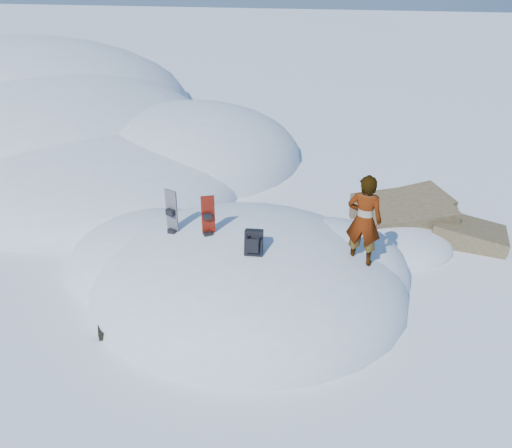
% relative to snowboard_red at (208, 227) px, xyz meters
% --- Properties ---
extents(ground, '(120.00, 120.00, 0.00)m').
position_rel_snowboard_red_xyz_m(ground, '(0.73, 0.28, -1.63)').
color(ground, white).
rests_on(ground, ground).
extents(snow_mound, '(8.00, 6.00, 3.00)m').
position_rel_snowboard_red_xyz_m(snow_mound, '(0.56, 0.52, -1.63)').
color(snow_mound, silver).
rests_on(snow_mound, ground).
extents(snow_ridge, '(21.50, 18.50, 6.40)m').
position_rel_snowboard_red_xyz_m(snow_ridge, '(-9.70, 10.13, -1.63)').
color(snow_ridge, silver).
rests_on(snow_ridge, ground).
extents(rock_outcrop, '(4.68, 4.41, 1.68)m').
position_rel_snowboard_red_xyz_m(rock_outcrop, '(4.45, 3.29, -1.61)').
color(rock_outcrop, brown).
rests_on(rock_outcrop, ground).
extents(snowboard_red, '(0.30, 0.24, 1.46)m').
position_rel_snowboard_red_xyz_m(snowboard_red, '(0.00, 0.00, 0.00)').
color(snowboard_red, red).
rests_on(snowboard_red, snow_mound).
extents(snowboard_dark, '(0.30, 0.24, 1.58)m').
position_rel_snowboard_red_xyz_m(snowboard_dark, '(-0.83, 0.18, -0.11)').
color(snowboard_dark, black).
rests_on(snowboard_dark, snow_mound).
extents(backpack, '(0.37, 0.43, 0.57)m').
position_rel_snowboard_red_xyz_m(backpack, '(1.02, -0.50, 0.02)').
color(backpack, black).
rests_on(backpack, snow_mound).
extents(gear_pile, '(0.84, 0.67, 0.22)m').
position_rel_snowboard_red_xyz_m(gear_pile, '(-1.50, -1.56, -1.52)').
color(gear_pile, black).
rests_on(gear_pile, ground).
extents(person, '(0.78, 0.60, 1.89)m').
position_rel_snowboard_red_xyz_m(person, '(3.08, 0.15, 0.35)').
color(person, slate).
rests_on(person, snow_mound).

